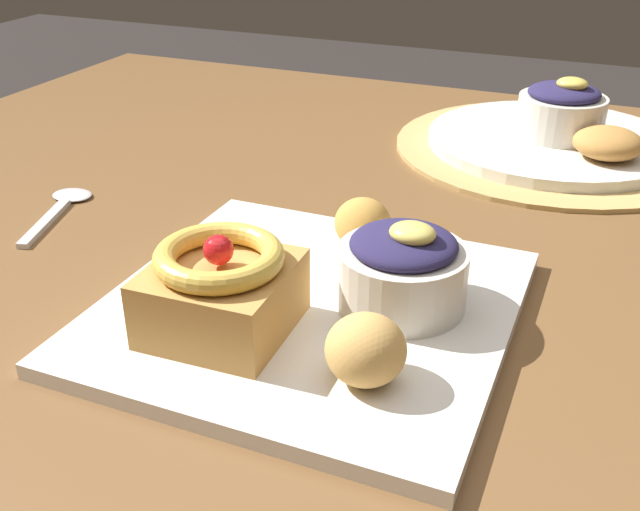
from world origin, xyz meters
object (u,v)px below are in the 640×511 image
(front_plate, at_px, (309,309))
(back_plate, at_px, (553,141))
(berry_ramekin, at_px, (403,269))
(back_pastry, at_px, (608,143))
(back_ramekin, at_px, (562,110))
(spoon, at_px, (61,206))
(cake_slice, at_px, (221,288))
(fritter_middle, at_px, (361,225))
(fritter_front, at_px, (366,350))

(front_plate, xyz_separation_m, back_plate, (0.11, 0.43, 0.01))
(berry_ramekin, bearing_deg, back_pastry, 72.56)
(front_plate, height_order, back_ramekin, back_ramekin)
(spoon, bearing_deg, cake_slice, -135.52)
(front_plate, xyz_separation_m, berry_ramekin, (0.06, 0.02, 0.03))
(cake_slice, xyz_separation_m, fritter_middle, (0.05, 0.14, -0.01))
(fritter_front, relative_size, back_plate, 0.18)
(cake_slice, relative_size, back_ramekin, 0.99)
(back_plate, distance_m, spoon, 0.53)
(berry_ramekin, xyz_separation_m, fritter_middle, (-0.06, 0.07, -0.01))
(front_plate, height_order, fritter_middle, fritter_middle)
(back_pastry, height_order, spoon, back_pastry)
(fritter_front, bearing_deg, back_ramekin, 84.23)
(cake_slice, distance_m, fritter_middle, 0.15)
(spoon, bearing_deg, back_pastry, -74.90)
(fritter_front, bearing_deg, front_plate, 134.02)
(cake_slice, xyz_separation_m, fritter_front, (0.11, -0.02, -0.01))
(cake_slice, height_order, back_plate, cake_slice)
(front_plate, relative_size, back_pastry, 3.97)
(fritter_middle, relative_size, spoon, 0.37)
(back_plate, xyz_separation_m, back_ramekin, (0.00, 0.00, 0.04))
(back_pastry, bearing_deg, berry_ramekin, -107.44)
(back_ramekin, bearing_deg, back_plate, -151.71)
(cake_slice, bearing_deg, fritter_front, -9.14)
(berry_ramekin, relative_size, back_pastry, 1.29)
(cake_slice, distance_m, spoon, 0.29)
(front_plate, relative_size, cake_slice, 2.97)
(fritter_front, distance_m, back_pastry, 0.46)
(cake_slice, relative_size, berry_ramekin, 1.04)
(cake_slice, distance_m, berry_ramekin, 0.13)
(back_plate, xyz_separation_m, back_pastry, (0.06, -0.05, 0.02))
(cake_slice, bearing_deg, fritter_middle, 72.60)
(back_plate, relative_size, back_pastry, 3.93)
(back_plate, relative_size, spoon, 2.25)
(back_plate, height_order, back_ramekin, back_ramekin)
(fritter_front, xyz_separation_m, spoon, (-0.36, 0.15, -0.03))
(back_ramekin, height_order, spoon, back_ramekin)
(fritter_front, xyz_separation_m, back_pastry, (0.11, 0.45, -0.00))
(cake_slice, bearing_deg, spoon, 151.79)
(cake_slice, distance_m, fritter_front, 0.11)
(fritter_middle, relative_size, back_plate, 0.17)
(cake_slice, xyz_separation_m, back_ramekin, (0.16, 0.48, 0.00))
(back_plate, distance_m, back_ramekin, 0.04)
(cake_slice, xyz_separation_m, back_plate, (0.15, 0.48, -0.03))
(front_plate, bearing_deg, back_plate, 75.19)
(fritter_front, relative_size, fritter_middle, 1.07)
(back_plate, bearing_deg, fritter_middle, -107.83)
(back_pastry, bearing_deg, back_plate, 139.35)
(fritter_middle, distance_m, back_plate, 0.35)
(fritter_front, bearing_deg, berry_ramekin, 93.81)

